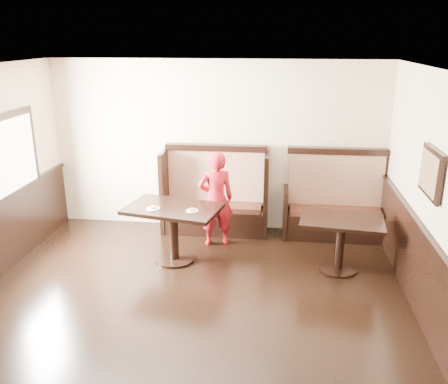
% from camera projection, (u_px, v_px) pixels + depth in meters
% --- Properties ---
extents(ground, '(7.00, 7.00, 0.00)m').
position_uv_depth(ground, '(173.00, 352.00, 4.95)').
color(ground, black).
rests_on(ground, ground).
extents(room_shell, '(7.00, 7.00, 7.00)m').
position_uv_depth(room_shell, '(149.00, 280.00, 5.04)').
color(room_shell, beige).
rests_on(room_shell, ground).
extents(booth_main, '(1.75, 0.72, 1.45)m').
position_uv_depth(booth_main, '(215.00, 201.00, 7.89)').
color(booth_main, black).
rests_on(booth_main, ground).
extents(booth_neighbor, '(1.65, 0.72, 1.45)m').
position_uv_depth(booth_neighbor, '(334.00, 208.00, 7.69)').
color(booth_neighbor, black).
rests_on(booth_neighbor, ground).
extents(table_main, '(1.45, 1.07, 0.84)m').
position_uv_depth(table_main, '(173.00, 220.00, 6.77)').
color(table_main, black).
rests_on(table_main, ground).
extents(table_neighbor, '(1.19, 0.85, 0.77)m').
position_uv_depth(table_neighbor, '(341.00, 232.00, 6.51)').
color(table_neighbor, black).
rests_on(table_neighbor, ground).
extents(child, '(0.63, 0.51, 1.50)m').
position_uv_depth(child, '(216.00, 199.00, 7.29)').
color(child, '#A3111B').
rests_on(child, ground).
extents(pizza_plate_left, '(0.20, 0.20, 0.04)m').
position_uv_depth(pizza_plate_left, '(153.00, 208.00, 6.63)').
color(pizza_plate_left, white).
rests_on(pizza_plate_left, table_main).
extents(pizza_plate_right, '(0.18, 0.18, 0.03)m').
position_uv_depth(pizza_plate_right, '(192.00, 210.00, 6.55)').
color(pizza_plate_right, white).
rests_on(pizza_plate_right, table_main).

